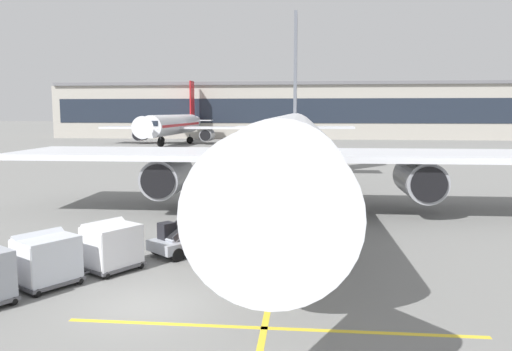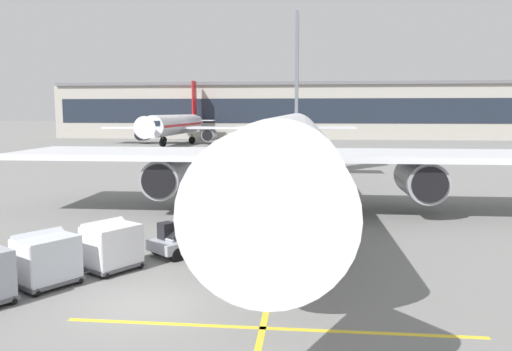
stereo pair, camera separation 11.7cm
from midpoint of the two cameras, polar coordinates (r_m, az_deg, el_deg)
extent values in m
plane|color=slate|center=(17.00, -11.99, -14.10)|extent=(600.00, 600.00, 0.00)
cylinder|color=silver|center=(30.44, 4.16, 3.29)|extent=(4.20, 34.39, 3.79)
cube|color=slate|center=(30.44, 4.16, 3.29)|extent=(4.22, 33.02, 0.45)
cone|color=silver|center=(11.50, 2.17, -3.13)|extent=(3.64, 3.83, 3.60)
cone|color=silver|center=(50.61, 4.64, 5.15)|extent=(3.29, 6.10, 3.22)
cube|color=silver|center=(32.75, -11.63, 2.44)|extent=(16.40, 7.06, 0.36)
cylinder|color=#93969E|center=(31.87, -9.67, -0.09)|extent=(2.40, 4.49, 2.35)
cylinder|color=black|center=(29.69, -10.80, -0.65)|extent=(2.00, 0.14, 2.00)
cube|color=silver|center=(32.41, 20.15, 2.10)|extent=(16.40, 7.06, 0.36)
cylinder|color=#93969E|center=(31.58, 18.06, -0.41)|extent=(2.40, 4.49, 2.35)
cylinder|color=black|center=(29.38, 19.03, -1.00)|extent=(2.00, 0.14, 2.00)
cube|color=slate|center=(49.21, 4.69, 11.65)|extent=(0.33, 4.13, 10.31)
cube|color=silver|center=(48.78, 4.62, 5.41)|extent=(11.13, 2.88, 0.20)
cube|color=#1E2633|center=(14.04, 2.78, 1.09)|extent=(2.67, 1.74, 0.83)
cylinder|color=#47474C|center=(20.59, 3.49, -5.81)|extent=(0.22, 0.22, 1.35)
sphere|color=black|center=(20.76, 3.48, -7.62)|extent=(1.65, 1.65, 1.65)
cylinder|color=#47474C|center=(32.60, -0.82, -0.97)|extent=(0.22, 0.22, 1.35)
sphere|color=black|center=(32.70, -0.82, -2.14)|extent=(1.65, 1.65, 1.65)
cylinder|color=#47474C|center=(32.49, 9.19, -1.09)|extent=(0.22, 0.22, 1.35)
sphere|color=black|center=(32.59, 9.17, -2.27)|extent=(1.65, 1.65, 1.65)
cube|color=#A3A8B2|center=(22.56, -7.34, -7.32)|extent=(3.40, 3.64, 0.44)
cube|color=black|center=(22.18, -9.86, -6.10)|extent=(0.81, 0.82, 0.70)
cylinder|color=#333338|center=(22.54, -8.44, -5.72)|extent=(0.08, 0.08, 0.80)
cube|color=#A3A8B2|center=(22.92, -5.16, -3.42)|extent=(3.68, 4.19, 2.54)
cube|color=black|center=(22.90, -5.17, -3.20)|extent=(3.48, 3.98, 2.39)
cube|color=#333338|center=(22.57, -4.46, -3.27)|extent=(3.00, 3.61, 2.56)
cube|color=#333338|center=(23.24, -5.85, -2.98)|extent=(3.00, 3.61, 2.56)
cylinder|color=black|center=(22.78, -3.79, -7.70)|extent=(0.51, 0.56, 0.56)
cylinder|color=black|center=(23.88, -6.11, -7.03)|extent=(0.51, 0.56, 0.56)
cylinder|color=black|center=(21.36, -8.70, -8.78)|extent=(0.51, 0.56, 0.56)
cylinder|color=black|center=(22.53, -10.91, -7.98)|extent=(0.51, 0.56, 0.56)
cube|color=#515156|center=(20.78, -15.64, -9.63)|extent=(2.42, 2.55, 0.12)
cylinder|color=#4C4C51|center=(20.06, -18.80, -10.39)|extent=(0.43, 0.63, 0.07)
cube|color=silver|center=(20.56, -15.71, -7.47)|extent=(2.28, 2.41, 1.50)
cube|color=silver|center=(20.76, -16.44, -5.86)|extent=(1.68, 2.01, 0.74)
cube|color=silver|center=(20.03, -17.97, -7.94)|extent=(1.23, 0.79, 1.38)
sphere|color=black|center=(20.90, -18.54, -9.81)|extent=(0.30, 0.30, 0.30)
sphere|color=black|center=(19.82, -16.35, -10.66)|extent=(0.30, 0.30, 0.30)
sphere|color=black|center=(21.77, -14.98, -9.00)|extent=(0.30, 0.30, 0.30)
sphere|color=black|center=(20.74, -12.70, -9.74)|extent=(0.30, 0.30, 0.30)
cube|color=#515156|center=(19.71, -22.14, -10.83)|extent=(2.42, 2.55, 0.12)
cylinder|color=#4C4C51|center=(19.13, -25.73, -11.59)|extent=(0.43, 0.63, 0.07)
cube|color=silver|center=(19.48, -22.26, -8.56)|extent=(2.28, 2.41, 1.50)
cube|color=silver|center=(19.70, -22.93, -6.84)|extent=(1.68, 2.01, 0.74)
cube|color=silver|center=(19.05, -24.81, -9.04)|extent=(1.23, 0.79, 1.38)
sphere|color=black|center=(19.95, -25.15, -10.94)|extent=(0.30, 0.30, 0.30)
sphere|color=black|center=(18.80, -23.25, -11.95)|extent=(0.30, 0.30, 0.30)
sphere|color=black|center=(20.67, -21.13, -10.12)|extent=(0.30, 0.30, 0.30)
sphere|color=black|center=(19.55, -19.06, -11.01)|extent=(0.30, 0.30, 0.30)
sphere|color=black|center=(18.38, -25.44, -12.51)|extent=(0.30, 0.30, 0.30)
cylinder|color=black|center=(21.33, -7.26, -8.36)|extent=(0.15, 0.15, 0.86)
cylinder|color=black|center=(21.47, -6.99, -8.25)|extent=(0.15, 0.15, 0.86)
cube|color=orange|center=(21.22, -7.16, -6.43)|extent=(0.35, 0.44, 0.58)
cube|color=white|center=(21.29, -7.44, -6.39)|extent=(0.13, 0.32, 0.08)
sphere|color=brown|center=(21.13, -7.17, -5.35)|extent=(0.21, 0.21, 0.21)
sphere|color=yellow|center=(21.11, -7.18, -5.17)|extent=(0.23, 0.23, 0.23)
cylinder|color=orange|center=(21.04, -7.51, -6.69)|extent=(0.09, 0.09, 0.56)
cylinder|color=orange|center=(21.43, -6.80, -6.42)|extent=(0.09, 0.09, 0.56)
cylinder|color=#514C42|center=(20.09, -16.93, -9.61)|extent=(0.15, 0.15, 0.86)
cylinder|color=#514C42|center=(20.05, -16.42, -9.62)|extent=(0.15, 0.15, 0.86)
cube|color=yellow|center=(19.88, -16.75, -7.62)|extent=(0.42, 0.31, 0.58)
cube|color=white|center=(20.00, -16.68, -7.53)|extent=(0.34, 0.08, 0.08)
sphere|color=beige|center=(19.78, -16.79, -6.47)|extent=(0.21, 0.21, 0.21)
sphere|color=yellow|center=(19.76, -16.80, -6.28)|extent=(0.23, 0.23, 0.23)
cylinder|color=yellow|center=(19.94, -17.43, -7.75)|extent=(0.09, 0.09, 0.56)
cylinder|color=yellow|center=(19.84, -16.06, -7.76)|extent=(0.09, 0.09, 0.56)
cube|color=black|center=(28.07, -7.84, -5.44)|extent=(0.71, 0.71, 0.05)
cone|color=orange|center=(27.99, -7.86, -4.64)|extent=(0.57, 0.57, 0.74)
cylinder|color=white|center=(27.98, -7.86, -4.57)|extent=(0.31, 0.31, 0.09)
cube|color=yellow|center=(30.99, 3.69, -4.22)|extent=(0.20, 110.00, 0.01)
cube|color=yellow|center=(15.09, 1.85, -16.76)|extent=(12.00, 0.20, 0.01)
cube|color=#A8A399|center=(124.05, 7.47, 7.06)|extent=(123.60, 21.65, 11.99)
cube|color=#1E2633|center=(113.18, 7.61, 7.21)|extent=(119.89, 0.10, 5.40)
cube|color=slate|center=(122.04, 7.55, 10.04)|extent=(122.36, 18.40, 0.70)
cylinder|color=silver|center=(98.10, -8.99, 5.65)|extent=(4.12, 27.79, 3.77)
cube|color=red|center=(98.10, -8.99, 5.65)|extent=(4.14, 26.68, 0.45)
cone|color=silver|center=(83.04, -11.94, 5.32)|extent=(3.63, 3.82, 3.58)
cone|color=silver|center=(114.44, -6.70, 6.04)|extent=(3.28, 6.07, 3.21)
cube|color=silver|center=(101.00, -12.91, 5.28)|extent=(13.25, 5.71, 0.36)
cylinder|color=#93969E|center=(100.24, -12.54, 4.50)|extent=(2.38, 3.64, 2.34)
cylinder|color=black|center=(98.50, -12.89, 4.45)|extent=(1.99, 0.14, 1.99)
cube|color=silver|center=(97.07, -4.68, 5.37)|extent=(13.25, 5.71, 0.36)
cylinder|color=#93969E|center=(96.75, -5.23, 4.55)|extent=(2.38, 3.64, 2.34)
cylinder|color=black|center=(94.94, -5.46, 4.50)|extent=(1.99, 0.14, 1.99)
cube|color=red|center=(112.98, -6.91, 8.37)|extent=(0.32, 3.33, 8.32)
cube|color=silver|center=(112.67, -6.92, 6.16)|extent=(8.99, 2.33, 0.20)
cube|color=#1E2633|center=(85.53, -11.38, 5.77)|extent=(2.66, 1.73, 0.83)
cylinder|color=#47474C|center=(90.21, -10.39, 3.95)|extent=(0.22, 0.22, 1.10)
sphere|color=black|center=(90.24, -10.38, 3.60)|extent=(1.34, 1.34, 1.34)
cylinder|color=#47474C|center=(100.31, -10.31, 4.26)|extent=(0.22, 0.22, 1.10)
sphere|color=black|center=(100.34, -10.30, 3.95)|extent=(1.34, 1.34, 1.34)
cylinder|color=#47474C|center=(98.81, -7.16, 4.28)|extent=(0.22, 0.22, 1.10)
sphere|color=black|center=(98.83, -7.16, 3.96)|extent=(1.34, 1.34, 1.34)
camera|label=1|loc=(0.06, -89.85, 0.02)|focal=35.66mm
camera|label=2|loc=(0.06, 90.15, -0.02)|focal=35.66mm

